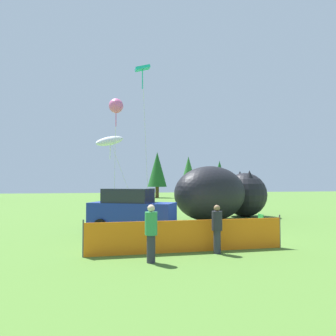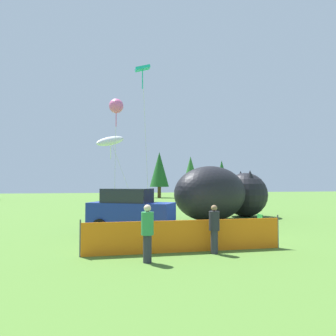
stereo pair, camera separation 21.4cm
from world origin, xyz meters
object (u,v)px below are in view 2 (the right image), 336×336
inflatable_cat (221,195)px  spectator_in_green_shirt (147,231)px  spectator_in_grey_shirt (214,227)px  kite_teal_diamond (143,72)px  kite_pink_octopus (116,106)px  kite_white_ghost (111,141)px  folding_chair (257,223)px  parked_car (130,210)px

inflatable_cat → spectator_in_green_shirt: size_ratio=4.62×
inflatable_cat → spectator_in_grey_shirt: 10.01m
spectator_in_green_shirt → inflatable_cat: bearing=58.5°
inflatable_cat → spectator_in_green_shirt: 11.75m
spectator_in_green_shirt → kite_teal_diamond: kite_teal_diamond is taller
spectator_in_green_shirt → spectator_in_grey_shirt: 2.48m
spectator_in_green_shirt → kite_pink_octopus: size_ratio=0.23×
kite_white_ghost → spectator_in_grey_shirt: bearing=-76.5°
inflatable_cat → kite_pink_octopus: (-6.62, 0.82, 5.58)m
spectator_in_grey_shirt → folding_chair: bearing=47.4°
folding_chair → kite_teal_diamond: kite_teal_diamond is taller
parked_car → inflatable_cat: inflatable_cat is taller
parked_car → inflatable_cat: bearing=59.9°
parked_car → kite_pink_octopus: 7.69m
kite_white_ghost → kite_teal_diamond: 5.49m
kite_pink_octopus → folding_chair: bearing=-45.2°
spectator_in_grey_shirt → kite_teal_diamond: size_ratio=0.17×
inflatable_cat → kite_white_ghost: (-6.86, 3.60, 3.73)m
parked_car → kite_pink_octopus: kite_pink_octopus is taller
kite_teal_diamond → kite_white_ghost: bearing=119.0°
spectator_in_green_shirt → kite_white_ghost: bearing=93.1°
parked_car → folding_chair: bearing=11.6°
spectator_in_green_shirt → kite_pink_octopus: bearing=92.6°
parked_car → spectator_in_grey_shirt: size_ratio=2.68×
parked_car → folding_chair: parked_car is taller
parked_car → kite_white_ghost: size_ratio=0.72×
inflatable_cat → spectator_in_green_shirt: inflatable_cat is taller
parked_car → kite_teal_diamond: kite_teal_diamond is taller
spectator_in_green_shirt → kite_teal_diamond: size_ratio=0.18×
spectator_in_green_shirt → kite_pink_octopus: (-0.48, 10.82, 6.20)m
spectator_in_grey_shirt → kite_pink_octopus: size_ratio=0.21×
parked_car → spectator_in_grey_shirt: 5.91m
kite_white_ghost → spectator_in_green_shirt: bearing=-86.9°
kite_white_ghost → kite_pink_octopus: 3.35m
parked_car → spectator_in_green_shirt: bearing=-62.3°
spectator_in_grey_shirt → kite_white_ghost: kite_white_ghost is taller
inflatable_cat → spectator_in_grey_shirt: inflatable_cat is taller
parked_car → spectator_in_green_shirt: (-0.03, -6.19, -0.09)m
parked_car → kite_teal_diamond: (1.08, 4.10, 8.24)m
parked_car → kite_white_ghost: kite_white_ghost is taller
folding_chair → spectator_in_green_shirt: bearing=38.6°
inflatable_cat → parked_car: bearing=179.6°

